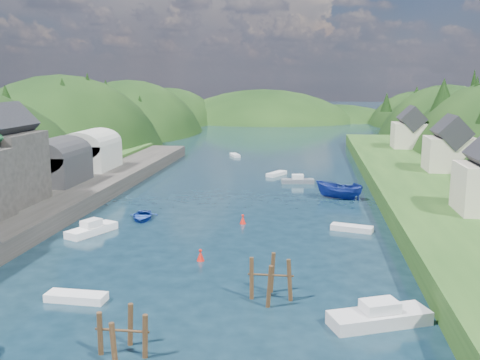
# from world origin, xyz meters

# --- Properties ---
(ground) EXTENTS (600.00, 600.00, 0.00)m
(ground) POSITION_xyz_m (0.00, 50.00, 0.00)
(ground) COLOR black
(ground) RESTS_ON ground
(hillside_left) EXTENTS (44.00, 245.56, 52.00)m
(hillside_left) POSITION_xyz_m (-45.00, 75.00, -8.03)
(hillside_left) COLOR black
(hillside_left) RESTS_ON ground
(far_hills) EXTENTS (103.00, 68.00, 44.00)m
(far_hills) POSITION_xyz_m (1.22, 174.01, -10.80)
(far_hills) COLOR black
(far_hills) RESTS_ON ground
(hill_trees) EXTENTS (91.26, 150.23, 12.92)m
(hill_trees) POSITION_xyz_m (0.31, 65.68, 11.09)
(hill_trees) COLOR black
(hill_trees) RESTS_ON ground
(quay_left) EXTENTS (12.00, 110.00, 2.00)m
(quay_left) POSITION_xyz_m (-24.00, 20.00, 1.00)
(quay_left) COLOR #2D2B28
(quay_left) RESTS_ON ground
(boat_sheds) EXTENTS (7.00, 21.00, 7.50)m
(boat_sheds) POSITION_xyz_m (-26.00, 39.00, 5.27)
(boat_sheds) COLOR #2D2D30
(boat_sheds) RESTS_ON quay_left
(terrace_right) EXTENTS (16.00, 120.00, 2.40)m
(terrace_right) POSITION_xyz_m (25.00, 40.00, 1.20)
(terrace_right) COLOR #234719
(terrace_right) RESTS_ON ground
(right_bank_cottages) EXTENTS (9.00, 59.24, 8.41)m
(right_bank_cottages) POSITION_xyz_m (28.00, 48.33, 5.84)
(right_bank_cottages) COLOR beige
(right_bank_cottages) RESTS_ON terrace_right
(piling_cluster_near) EXTENTS (3.26, 3.03, 3.33)m
(piling_cluster_near) POSITION_xyz_m (-2.24, -6.91, 1.10)
(piling_cluster_near) COLOR #382314
(piling_cluster_near) RESTS_ON ground
(piling_cluster_far) EXTENTS (3.36, 3.12, 3.79)m
(piling_cluster_far) POSITION_xyz_m (5.68, 2.38, 1.33)
(piling_cluster_far) COLOR #382314
(piling_cluster_far) RESTS_ON ground
(channel_buoy_near) EXTENTS (0.70, 0.70, 1.10)m
(channel_buoy_near) POSITION_xyz_m (-1.17, 10.10, 0.48)
(channel_buoy_near) COLOR red
(channel_buoy_near) RESTS_ON ground
(channel_buoy_far) EXTENTS (0.70, 0.70, 1.10)m
(channel_buoy_far) POSITION_xyz_m (1.00, 22.86, 0.48)
(channel_buoy_far) COLOR red
(channel_buoy_far) RESTS_ON ground
(moored_boats) EXTENTS (32.95, 92.74, 2.49)m
(moored_boats) POSITION_xyz_m (1.37, 14.41, 0.76)
(moored_boats) COLOR white
(moored_boats) RESTS_ON ground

